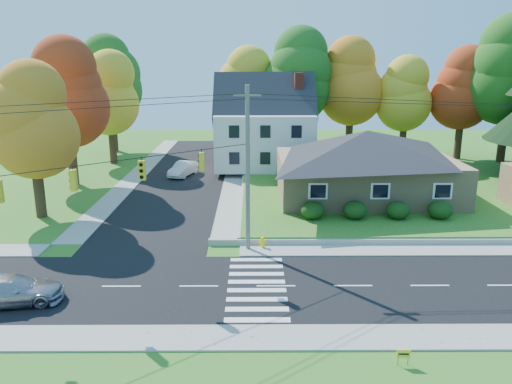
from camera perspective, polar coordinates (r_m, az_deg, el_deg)
ground at (r=26.30m, az=2.29°, el=-10.71°), size 120.00×120.00×0.00m
road_main at (r=26.30m, az=2.29°, el=-10.69°), size 90.00×8.00×0.02m
road_cross at (r=51.43m, az=-7.96°, el=1.98°), size 8.00×44.00×0.02m
sidewalk_north at (r=30.87m, az=1.88°, el=-6.64°), size 90.00×2.00×0.08m
sidewalk_south at (r=21.88m, az=2.90°, el=-16.27°), size 90.00×2.00×0.08m
lawn at (r=48.19m, az=16.78°, el=0.90°), size 30.00×30.00×0.50m
ranch_house at (r=41.54m, az=12.45°, el=3.28°), size 14.60×10.60×5.40m
colonial_house at (r=52.16m, az=1.01°, el=7.40°), size 10.40×8.40×9.60m
hedge_row at (r=36.08m, az=13.60°, el=-2.01°), size 10.70×1.70×1.27m
traffic_infrastructure at (r=25.83m, az=1.95°, el=0.96°), size 38.10×10.66×10.00m
tree_lot_0 at (r=57.79m, az=-1.18°, el=11.83°), size 6.72×6.72×12.51m
tree_lot_1 at (r=56.96m, az=5.01°, el=13.05°), size 7.84×7.84×14.60m
tree_lot_2 at (r=58.82m, az=10.87°, el=12.27°), size 7.28×7.28×13.56m
tree_lot_3 at (r=59.36m, az=16.78°, el=10.67°), size 6.16×6.16×11.47m
tree_lot_4 at (r=60.41m, az=22.65°, el=10.85°), size 6.72×6.72×12.51m
tree_lot_5 at (r=60.20m, az=27.17°, el=12.24°), size 8.40×8.40×15.64m
tree_west_0 at (r=39.28m, az=-24.31°, el=7.43°), size 6.16×6.16×11.47m
tree_west_1 at (r=48.79m, az=-20.88°, el=10.51°), size 7.28×7.28×13.56m
tree_west_2 at (r=58.02m, az=-16.46°, el=10.76°), size 6.72×6.72×12.51m
tree_west_3 at (r=66.19m, az=-16.35°, el=12.34°), size 7.84×7.84×14.60m
silver_sedan at (r=26.93m, az=-26.24°, el=-10.03°), size 5.07×2.78×1.39m
white_car at (r=50.75m, az=-8.30°, el=2.63°), size 2.79×4.60×1.43m
fire_hydrant at (r=31.11m, az=0.76°, el=-5.83°), size 0.43×0.33×0.75m
yard_sign at (r=20.81m, az=16.51°, el=-17.36°), size 0.52×0.05×0.65m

